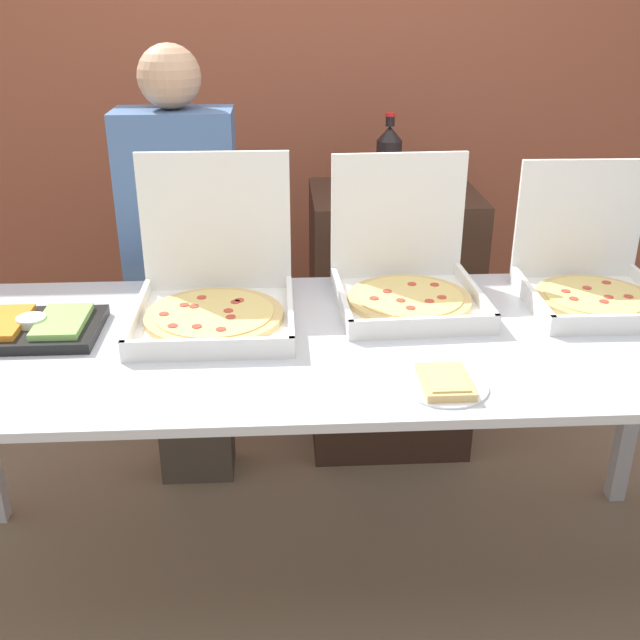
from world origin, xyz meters
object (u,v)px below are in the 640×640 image
(soda_can_colored, at_px, (369,183))
(paper_plate_front_left, at_px, (445,383))
(soda_bottle, at_px, (389,160))
(person_guest_cap, at_px, (185,272))
(veggie_tray, at_px, (33,327))
(soda_can_silver, at_px, (423,185))
(pizza_box_far_left, at_px, (591,278))
(pizza_box_far_right, at_px, (215,292))
(pizza_box_near_left, at_px, (406,278))

(soda_can_colored, bearing_deg, paper_plate_front_left, -86.86)
(soda_bottle, relative_size, person_guest_cap, 0.18)
(veggie_tray, distance_m, soda_can_silver, 1.44)
(pizza_box_far_left, bearing_deg, person_guest_cap, 161.19)
(pizza_box_far_right, height_order, soda_can_colored, pizza_box_far_right)
(paper_plate_front_left, xyz_separation_m, veggie_tray, (-1.10, 0.37, 0.01))
(pizza_box_near_left, bearing_deg, person_guest_cap, 146.45)
(paper_plate_front_left, distance_m, soda_can_colored, 1.14)
(pizza_box_far_right, height_order, paper_plate_front_left, pizza_box_far_right)
(pizza_box_far_right, relative_size, pizza_box_far_left, 1.10)
(pizza_box_far_left, xyz_separation_m, soda_bottle, (-0.54, 0.67, 0.23))
(pizza_box_near_left, height_order, soda_bottle, soda_bottle)
(pizza_box_far_left, relative_size, paper_plate_front_left, 2.04)
(pizza_box_near_left, bearing_deg, paper_plate_front_left, -91.34)
(soda_can_silver, relative_size, person_guest_cap, 0.08)
(pizza_box_far_left, height_order, soda_can_colored, pizza_box_far_left)
(veggie_tray, bearing_deg, soda_can_colored, 36.11)
(pizza_box_near_left, xyz_separation_m, veggie_tray, (-1.09, -0.18, -0.05))
(pizza_box_near_left, height_order, veggie_tray, pizza_box_near_left)
(pizza_box_far_left, distance_m, soda_bottle, 0.89)
(pizza_box_far_left, relative_size, soda_bottle, 1.41)
(veggie_tray, bearing_deg, person_guest_cap, 60.65)
(paper_plate_front_left, bearing_deg, pizza_box_far_left, 42.92)
(person_guest_cap, bearing_deg, pizza_box_far_left, 160.17)
(pizza_box_far_right, distance_m, person_guest_cap, 0.57)
(soda_bottle, xyz_separation_m, person_guest_cap, (-0.76, -0.20, -0.36))
(veggie_tray, bearing_deg, pizza_box_near_left, 9.49)
(pizza_box_far_right, xyz_separation_m, soda_bottle, (0.61, 0.73, 0.22))
(pizza_box_far_right, bearing_deg, person_guest_cap, 106.10)
(veggie_tray, height_order, soda_can_silver, soda_can_silver)
(pizza_box_far_left, xyz_separation_m, soda_can_silver, (-0.43, 0.57, 0.16))
(pizza_box_near_left, relative_size, soda_can_colored, 3.73)
(pizza_box_far_left, height_order, veggie_tray, pizza_box_far_left)
(soda_can_colored, relative_size, person_guest_cap, 0.08)
(paper_plate_front_left, bearing_deg, veggie_tray, 161.52)
(pizza_box_near_left, height_order, soda_can_colored, pizza_box_near_left)
(pizza_box_far_left, xyz_separation_m, soda_can_colored, (-0.62, 0.60, 0.16))
(soda_can_colored, bearing_deg, pizza_box_far_right, -128.74)
(pizza_box_far_right, xyz_separation_m, paper_plate_front_left, (0.59, -0.46, -0.07))
(soda_can_colored, bearing_deg, pizza_box_far_left, -43.95)
(paper_plate_front_left, height_order, soda_can_colored, soda_can_colored)
(paper_plate_front_left, xyz_separation_m, soda_can_colored, (-0.06, 1.12, 0.22))
(soda_can_silver, height_order, person_guest_cap, person_guest_cap)
(pizza_box_far_right, bearing_deg, soda_can_colored, 51.19)
(pizza_box_near_left, bearing_deg, pizza_box_far_left, -5.09)
(soda_can_silver, bearing_deg, veggie_tray, -149.53)
(soda_can_silver, relative_size, soda_can_colored, 1.00)
(pizza_box_far_left, bearing_deg, pizza_box_near_left, 178.33)
(pizza_box_near_left, xyz_separation_m, soda_can_colored, (-0.05, 0.57, 0.15))
(veggie_tray, xyz_separation_m, soda_bottle, (1.11, 0.82, 0.28))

